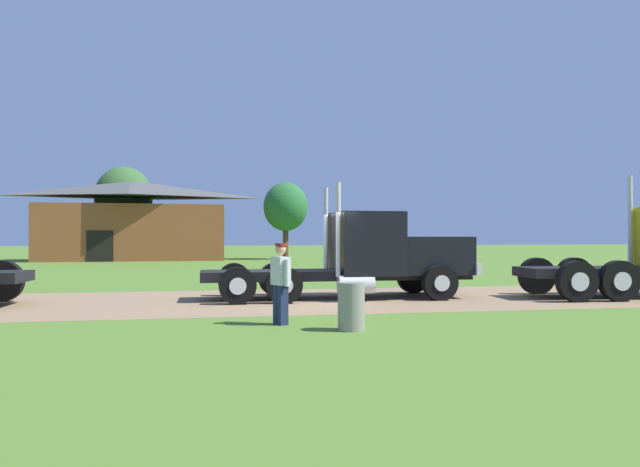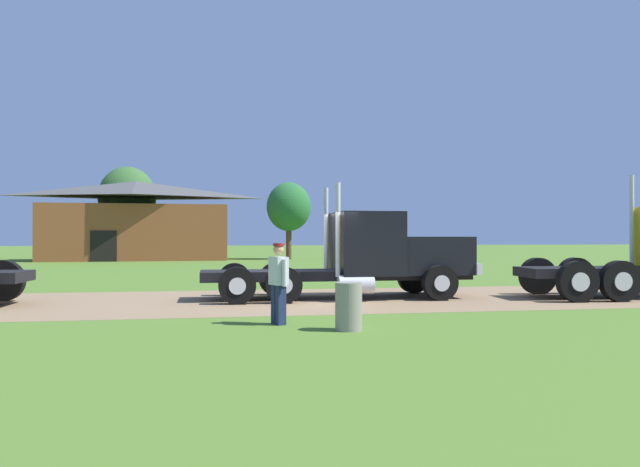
{
  "view_description": "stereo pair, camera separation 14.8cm",
  "coord_description": "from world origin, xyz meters",
  "px_view_note": "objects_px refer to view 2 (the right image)",
  "views": [
    {
      "loc": [
        -2.84,
        -17.39,
        1.84
      ],
      "look_at": [
        0.39,
        0.43,
        1.91
      ],
      "focal_mm": 34.51,
      "sensor_mm": 36.0,
      "label": 1
    },
    {
      "loc": [
        -2.69,
        -17.42,
        1.84
      ],
      "look_at": [
        0.39,
        0.43,
        1.91
      ],
      "focal_mm": 34.51,
      "sensor_mm": 36.0,
      "label": 2
    }
  ],
  "objects_px": {
    "visitor_walking_mid": "(279,280)",
    "shed_building": "(136,222)",
    "steel_barrel": "(349,306)",
    "truck_foreground_white": "(373,257)"
  },
  "relations": [
    {
      "from": "visitor_walking_mid",
      "to": "shed_building",
      "type": "height_order",
      "value": "shed_building"
    },
    {
      "from": "steel_barrel",
      "to": "truck_foreground_white",
      "type": "bearing_deg",
      "value": 71.11
    },
    {
      "from": "visitor_walking_mid",
      "to": "shed_building",
      "type": "distance_m",
      "value": 36.2
    },
    {
      "from": "truck_foreground_white",
      "to": "visitor_walking_mid",
      "type": "xyz_separation_m",
      "value": [
        -3.34,
        -5.06,
        -0.3
      ]
    },
    {
      "from": "steel_barrel",
      "to": "shed_building",
      "type": "xyz_separation_m",
      "value": [
        -8.4,
        36.46,
        2.41
      ]
    },
    {
      "from": "visitor_walking_mid",
      "to": "shed_building",
      "type": "relative_size",
      "value": 0.12
    },
    {
      "from": "truck_foreground_white",
      "to": "steel_barrel",
      "type": "relative_size",
      "value": 8.61
    },
    {
      "from": "visitor_walking_mid",
      "to": "steel_barrel",
      "type": "height_order",
      "value": "visitor_walking_mid"
    },
    {
      "from": "steel_barrel",
      "to": "visitor_walking_mid",
      "type": "bearing_deg",
      "value": 140.79
    },
    {
      "from": "steel_barrel",
      "to": "shed_building",
      "type": "height_order",
      "value": "shed_building"
    }
  ]
}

